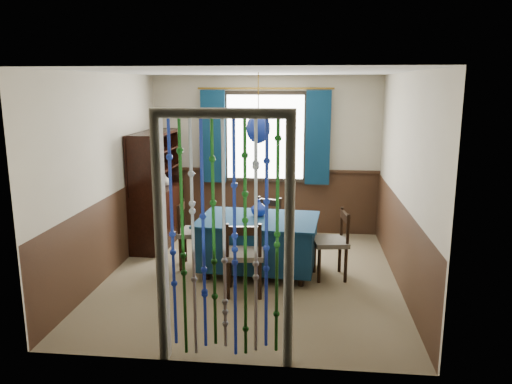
# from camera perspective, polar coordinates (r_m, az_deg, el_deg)

# --- Properties ---
(floor) EXTENTS (4.00, 4.00, 0.00)m
(floor) POSITION_cam_1_polar(r_m,az_deg,el_deg) (6.35, -0.54, -9.64)
(floor) COLOR brown
(floor) RESTS_ON ground
(ceiling) EXTENTS (4.00, 4.00, 0.00)m
(ceiling) POSITION_cam_1_polar(r_m,az_deg,el_deg) (5.89, -0.59, 13.56)
(ceiling) COLOR silver
(ceiling) RESTS_ON ground
(wall_back) EXTENTS (3.60, 0.00, 3.60)m
(wall_back) POSITION_cam_1_polar(r_m,az_deg,el_deg) (7.96, 1.10, 4.18)
(wall_back) COLOR #B9AF97
(wall_back) RESTS_ON ground
(wall_front) EXTENTS (3.60, 0.00, 3.60)m
(wall_front) POSITION_cam_1_polar(r_m,az_deg,el_deg) (4.06, -3.82, -3.71)
(wall_front) COLOR #B9AF97
(wall_front) RESTS_ON ground
(wall_left) EXTENTS (0.00, 4.00, 4.00)m
(wall_left) POSITION_cam_1_polar(r_m,az_deg,el_deg) (6.45, -16.67, 1.77)
(wall_left) COLOR #B9AF97
(wall_left) RESTS_ON ground
(wall_right) EXTENTS (0.00, 4.00, 4.00)m
(wall_right) POSITION_cam_1_polar(r_m,az_deg,el_deg) (6.06, 16.60, 1.12)
(wall_right) COLOR #B9AF97
(wall_right) RESTS_ON ground
(wainscot_back) EXTENTS (3.60, 0.00, 3.60)m
(wainscot_back) POSITION_cam_1_polar(r_m,az_deg,el_deg) (8.08, 1.06, -1.10)
(wainscot_back) COLOR #352114
(wainscot_back) RESTS_ON ground
(wainscot_front) EXTENTS (3.60, 0.00, 3.60)m
(wainscot_front) POSITION_cam_1_polar(r_m,az_deg,el_deg) (4.34, -3.65, -13.21)
(wainscot_front) COLOR #352114
(wainscot_front) RESTS_ON ground
(wainscot_left) EXTENTS (0.00, 4.00, 4.00)m
(wainscot_left) POSITION_cam_1_polar(r_m,az_deg,el_deg) (6.62, -16.15, -4.63)
(wainscot_left) COLOR #352114
(wainscot_left) RESTS_ON ground
(wainscot_right) EXTENTS (0.00, 4.00, 4.00)m
(wainscot_right) POSITION_cam_1_polar(r_m,az_deg,el_deg) (6.24, 16.05, -5.65)
(wainscot_right) COLOR #352114
(wainscot_right) RESTS_ON ground
(window) EXTENTS (1.32, 0.12, 1.42)m
(window) POSITION_cam_1_polar(r_m,az_deg,el_deg) (7.87, 1.07, 6.30)
(window) COLOR black
(window) RESTS_ON wall_back
(doorway) EXTENTS (1.16, 0.12, 2.18)m
(doorway) POSITION_cam_1_polar(r_m,az_deg,el_deg) (4.18, -3.64, -6.12)
(doorway) COLOR silver
(doorway) RESTS_ON ground
(dining_table) EXTENTS (1.56, 1.14, 0.71)m
(dining_table) POSITION_cam_1_polar(r_m,az_deg,el_deg) (6.36, 0.25, -5.60)
(dining_table) COLOR #0C273F
(dining_table) RESTS_ON floor
(chair_near) EXTENTS (0.47, 0.46, 0.88)m
(chair_near) POSITION_cam_1_polar(r_m,az_deg,el_deg) (5.68, -1.37, -7.25)
(chair_near) COLOR black
(chair_near) RESTS_ON floor
(chair_far) EXTENTS (0.49, 0.48, 0.81)m
(chair_far) POSITION_cam_1_polar(r_m,az_deg,el_deg) (6.98, 1.15, -3.84)
(chair_far) COLOR black
(chair_far) RESTS_ON floor
(chair_left) EXTENTS (0.44, 0.46, 0.87)m
(chair_left) POSITION_cam_1_polar(r_m,az_deg,el_deg) (6.59, -7.24, -4.62)
(chair_left) COLOR black
(chair_left) RESTS_ON floor
(chair_right) EXTENTS (0.46, 0.48, 0.86)m
(chair_right) POSITION_cam_1_polar(r_m,az_deg,el_deg) (6.25, 8.75, -5.68)
(chair_right) COLOR black
(chair_right) RESTS_ON floor
(sideboard) EXTENTS (0.48, 1.30, 1.69)m
(sideboard) POSITION_cam_1_polar(r_m,az_deg,el_deg) (7.59, -11.26, -1.53)
(sideboard) COLOR black
(sideboard) RESTS_ON floor
(pendant_lamp) EXTENTS (0.29, 0.29, 0.84)m
(pendant_lamp) POSITION_cam_1_polar(r_m,az_deg,el_deg) (6.08, 0.26, 7.30)
(pendant_lamp) COLOR olive
(pendant_lamp) RESTS_ON ceiling
(vase_table) EXTENTS (0.19, 0.19, 0.20)m
(vase_table) POSITION_cam_1_polar(r_m,az_deg,el_deg) (6.38, 0.33, -1.87)
(vase_table) COLOR navy
(vase_table) RESTS_ON dining_table
(bowl_shelf) EXTENTS (0.27, 0.27, 0.05)m
(bowl_shelf) POSITION_cam_1_polar(r_m,az_deg,el_deg) (7.16, -11.75, 2.46)
(bowl_shelf) COLOR beige
(bowl_shelf) RESTS_ON sideboard
(vase_sideboard) EXTENTS (0.22, 0.22, 0.19)m
(vase_sideboard) POSITION_cam_1_polar(r_m,az_deg,el_deg) (7.76, -10.35, 1.43)
(vase_sideboard) COLOR beige
(vase_sideboard) RESTS_ON sideboard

